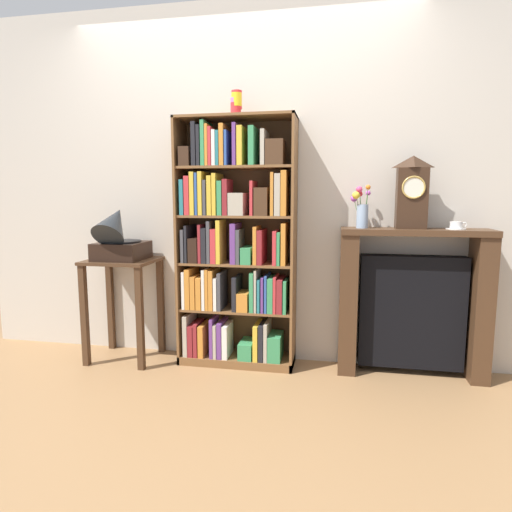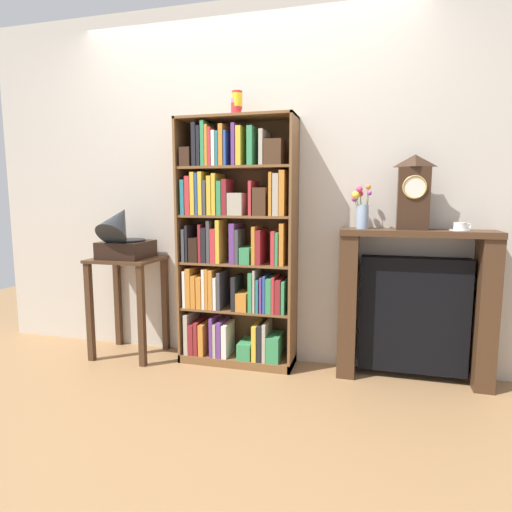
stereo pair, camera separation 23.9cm
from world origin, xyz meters
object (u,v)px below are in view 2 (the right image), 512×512
Objects in this scene: mantel_clock at (414,192)px; teacup_with_saucer at (460,227)px; fireplace_mantel at (414,307)px; flower_vase at (361,210)px; side_table_left at (128,286)px; bookshelf at (234,251)px; gramophone at (122,236)px; cup_stack at (237,104)px.

mantel_clock is 0.36m from teacup_with_saucer.
fireplace_mantel is 3.48× the size of flower_vase.
side_table_left is 2.62× the size of flower_vase.
gramophone is (-0.84, -0.11, 0.09)m from bookshelf.
mantel_clock is 1.64× the size of flower_vase.
gramophone is (-0.86, -0.12, -0.92)m from cup_stack.
mantel_clock is (1.18, 0.01, -0.61)m from cup_stack.
bookshelf is 3.92× the size of gramophone.
side_table_left is at bearing -177.17° from fireplace_mantel.
flower_vase reaches higher than fireplace_mantel.
side_table_left is 2.08m from fireplace_mantel.
fireplace_mantel is at bearing 175.22° from teacup_with_saucer.
cup_stack reaches higher than teacup_with_saucer.
teacup_with_saucer is (0.29, 0.00, -0.22)m from mantel_clock.
bookshelf is 0.85m from gramophone.
fireplace_mantel is (2.08, 0.10, -0.04)m from side_table_left.
teacup_with_saucer reaches higher than fireplace_mantel.
gramophone is 2.33m from teacup_with_saucer.
flower_vase is (0.88, 0.02, 0.30)m from bookshelf.
gramophone is at bearing -175.61° from flower_vase.
flower_vase is at bearing 4.39° from gramophone.
gramophone reaches higher than teacup_with_saucer.
side_table_left is 1.69× the size of gramophone.
side_table_left is at bearing -175.15° from cup_stack.
mantel_clock is at bearing -1.06° from flower_vase.
teacup_with_saucer is at bearing 0.60° from bookshelf.
bookshelf is 1.50m from teacup_with_saucer.
side_table_left is (-0.86, -0.07, -1.31)m from cup_stack.
cup_stack is at bearing 4.85° from side_table_left.
teacup_with_saucer is (0.61, -0.00, -0.10)m from flower_vase.
bookshelf is at bearing -179.36° from mantel_clock.
gramophone is at bearing -172.33° from bookshelf.
gramophone is at bearing -176.84° from teacup_with_saucer.
bookshelf is at bearing -178.32° from fireplace_mantel.
fireplace_mantel is (1.22, 0.03, -1.36)m from cup_stack.
teacup_with_saucer is (0.25, -0.02, 0.54)m from fireplace_mantel.
flower_vase is at bearing 178.94° from mantel_clock.
gramophone is 0.45× the size of fireplace_mantel.
mantel_clock is (2.04, 0.08, 0.71)m from side_table_left.
teacup_with_saucer is at bearing 0.35° from cup_stack.
bookshelf is at bearing 4.54° from side_table_left.
cup_stack is at bearing -179.16° from flower_vase.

